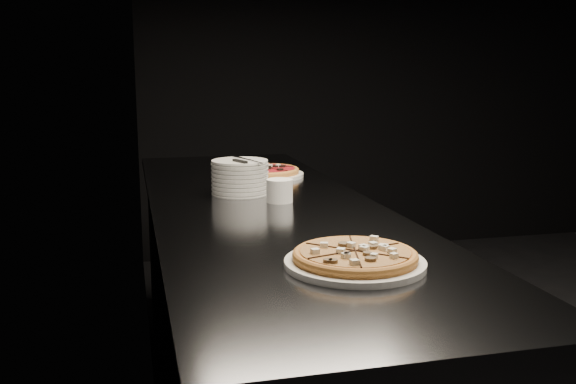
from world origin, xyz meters
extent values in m
cube|color=black|center=(-2.50, 0.00, 1.40)|extent=(0.02, 5.00, 2.80)
cube|color=black|center=(0.00, 2.50, 1.40)|extent=(5.00, 0.02, 2.80)
cube|color=#5B5C62|center=(-2.13, 0.00, 0.45)|extent=(0.70, 2.40, 0.90)
cube|color=#5B5C62|center=(-2.13, 0.00, 0.91)|extent=(0.74, 2.44, 0.02)
cylinder|color=white|center=(-2.07, -0.74, 0.93)|extent=(0.32, 0.32, 0.01)
cylinder|color=#D28B3F|center=(-2.07, -0.74, 0.94)|extent=(0.35, 0.35, 0.01)
torus|color=#D28B3F|center=(-2.07, -0.74, 0.95)|extent=(0.35, 0.35, 0.02)
cylinder|color=#E2A04B|center=(-2.07, -0.74, 0.95)|extent=(0.31, 0.31, 0.01)
cylinder|color=white|center=(-2.02, 0.53, 0.93)|extent=(0.32, 0.32, 0.02)
cylinder|color=#D28B3F|center=(-2.02, 0.53, 0.94)|extent=(0.30, 0.30, 0.01)
torus|color=#D28B3F|center=(-2.02, 0.53, 0.95)|extent=(0.31, 0.31, 0.02)
cylinder|color=#A81821|center=(-2.02, 0.53, 0.95)|extent=(0.27, 0.27, 0.01)
cylinder|color=white|center=(-2.18, 0.19, 0.93)|extent=(0.20, 0.20, 0.02)
cylinder|color=white|center=(-2.18, 0.19, 0.94)|extent=(0.20, 0.20, 0.02)
cylinder|color=white|center=(-2.18, 0.19, 0.96)|extent=(0.20, 0.20, 0.02)
cylinder|color=white|center=(-2.18, 0.19, 0.97)|extent=(0.20, 0.20, 0.02)
cylinder|color=white|center=(-2.18, 0.19, 0.99)|extent=(0.20, 0.20, 0.02)
cylinder|color=white|center=(-2.18, 0.19, 1.00)|extent=(0.20, 0.20, 0.02)
cylinder|color=white|center=(-2.18, 0.19, 1.02)|extent=(0.20, 0.20, 0.02)
cylinder|color=white|center=(-2.18, 0.19, 1.03)|extent=(0.20, 0.20, 0.02)
cube|color=silver|center=(-2.17, 0.23, 1.04)|extent=(0.06, 0.13, 0.00)
cube|color=black|center=(-2.19, 0.13, 1.04)|extent=(0.04, 0.08, 0.01)
cube|color=silver|center=(-2.15, 0.18, 1.04)|extent=(0.02, 0.20, 0.00)
cylinder|color=white|center=(-2.08, 0.00, 0.96)|extent=(0.09, 0.09, 0.08)
cylinder|color=black|center=(-2.08, 0.00, 0.99)|extent=(0.07, 0.07, 0.01)
camera|label=1|loc=(-2.55, -2.05, 1.36)|focal=40.00mm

